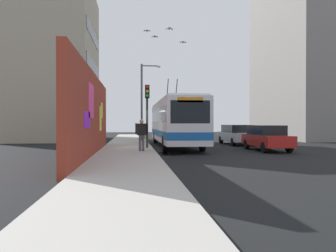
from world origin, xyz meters
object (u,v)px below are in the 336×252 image
at_px(city_bus, 175,121).
at_px(parked_car_red, 266,137).
at_px(parked_car_silver, 236,134).
at_px(pedestrian_at_curb, 142,132).
at_px(traffic_light, 147,105).
at_px(street_lamp, 144,97).

relative_size(city_bus, parked_car_red, 2.89).
distance_m(parked_car_silver, pedestrian_at_curb, 10.17).
relative_size(parked_car_silver, traffic_light, 1.23).
xyz_separation_m(city_bus, street_lamp, (5.48, 2.06, 2.22)).
relative_size(city_bus, parked_car_silver, 2.52).
bearing_deg(parked_car_silver, street_lamp, 62.20).
distance_m(pedestrian_at_curb, street_lamp, 10.77).
distance_m(parked_car_red, parked_car_silver, 5.67).
xyz_separation_m(parked_car_red, traffic_light, (1.27, 7.35, 2.02)).
distance_m(parked_car_silver, street_lamp, 8.82).
height_order(parked_car_silver, pedestrian_at_curb, pedestrian_at_curb).
bearing_deg(parked_car_red, parked_car_silver, -0.00).
height_order(city_bus, traffic_light, city_bus).
bearing_deg(city_bus, pedestrian_at_curb, 152.27).
bearing_deg(street_lamp, traffic_light, 179.35).
bearing_deg(parked_car_silver, traffic_light, 120.89).
relative_size(city_bus, street_lamp, 1.81).
xyz_separation_m(parked_car_red, pedestrian_at_curb, (-0.88, 7.77, 0.38)).
relative_size(pedestrian_at_curb, street_lamp, 0.26).
distance_m(city_bus, traffic_light, 3.63).
bearing_deg(parked_car_silver, parked_car_red, 180.00).
xyz_separation_m(parked_car_red, parked_car_silver, (5.67, -0.00, 0.00)).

